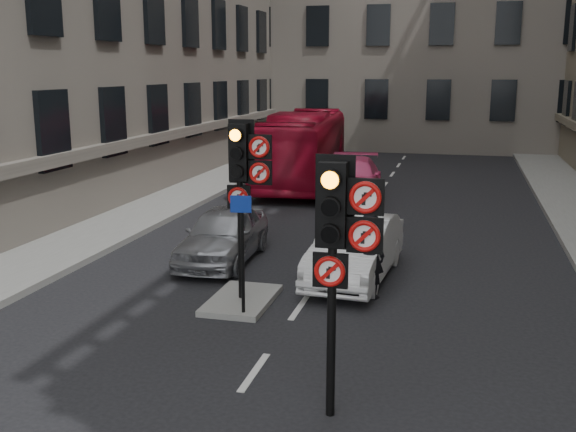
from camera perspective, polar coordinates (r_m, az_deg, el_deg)
The scene contains 11 objects.
pavement_left at distance 22.30m, azimuth -12.96°, elevation 0.20°, with size 3.00×50.00×0.16m, color gray.
centre_island at distance 13.79m, azimuth -3.94°, elevation -7.11°, with size 1.20×2.00×0.12m, color gray.
signal_near at distance 8.69m, azimuth 4.36°, elevation -1.41°, with size 0.91×0.40×3.58m.
signal_far at distance 13.12m, azimuth -3.76°, elevation 3.80°, with size 0.91×0.40×3.58m.
car_silver at distance 16.60m, azimuth -5.52°, elevation -1.57°, with size 1.59×3.94×1.34m, color #9B9DA2.
car_white at distance 15.22m, azimuth 5.74°, elevation -2.77°, with size 1.47×4.22×1.39m, color white.
car_pink at distance 24.59m, azimuth 5.37°, elevation 3.14°, with size 2.07×5.08×1.47m, color #E74480.
bus_red at distance 28.01m, azimuth 1.29°, elevation 5.81°, with size 2.46×10.51×2.93m, color maroon.
motorcycle at distance 18.41m, azimuth 6.66°, elevation -0.56°, with size 0.53×1.88×1.13m, color black.
motorcyclist at distance 13.94m, azimuth 6.89°, elevation -3.26°, with size 0.67×0.44×1.83m, color black.
info_sign at distance 12.51m, azimuth -3.91°, elevation -1.86°, with size 0.39×0.14×2.26m.
Camera 1 is at (2.95, -7.33, 4.64)m, focal length 42.00 mm.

